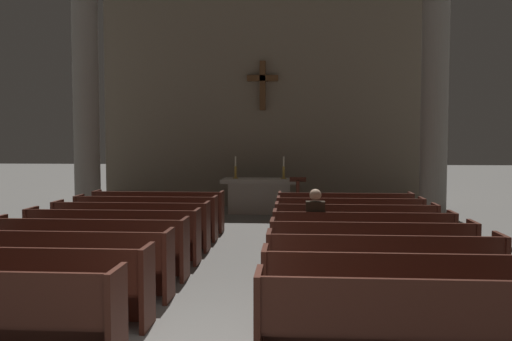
% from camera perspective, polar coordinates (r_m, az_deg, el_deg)
% --- Properties ---
extents(pew_left_row_2, '(3.02, 0.50, 0.95)m').
position_cam_1_polar(pew_left_row_2, '(6.86, -23.80, -11.09)').
color(pew_left_row_2, '#4C2319').
rests_on(pew_left_row_2, ground).
extents(pew_left_row_3, '(3.02, 0.50, 0.95)m').
position_cam_1_polar(pew_left_row_3, '(7.78, -20.14, -9.30)').
color(pew_left_row_3, '#4C2319').
rests_on(pew_left_row_3, ground).
extents(pew_left_row_4, '(3.02, 0.50, 0.95)m').
position_cam_1_polar(pew_left_row_4, '(8.73, -17.29, -7.87)').
color(pew_left_row_4, '#4C2319').
rests_on(pew_left_row_4, ground).
extents(pew_left_row_5, '(3.02, 0.50, 0.95)m').
position_cam_1_polar(pew_left_row_5, '(9.69, -15.02, -6.71)').
color(pew_left_row_5, '#4C2319').
rests_on(pew_left_row_5, ground).
extents(pew_left_row_6, '(3.02, 0.50, 0.95)m').
position_cam_1_polar(pew_left_row_6, '(10.68, -13.17, -5.76)').
color(pew_left_row_6, '#4C2319').
rests_on(pew_left_row_6, ground).
extents(pew_left_row_7, '(3.02, 0.50, 0.95)m').
position_cam_1_polar(pew_left_row_7, '(11.67, -11.64, -4.96)').
color(pew_left_row_7, '#4C2319').
rests_on(pew_left_row_7, ground).
extents(pew_left_row_8, '(3.02, 0.50, 0.95)m').
position_cam_1_polar(pew_left_row_8, '(12.68, -10.36, -4.28)').
color(pew_left_row_8, '#4C2319').
rests_on(pew_left_row_8, ground).
extents(pew_right_row_1, '(3.02, 0.50, 0.95)m').
position_cam_1_polar(pew_right_row_1, '(5.23, 17.32, -15.52)').
color(pew_right_row_1, '#4C2319').
rests_on(pew_right_row_1, ground).
extents(pew_right_row_2, '(3.02, 0.50, 0.95)m').
position_cam_1_polar(pew_right_row_2, '(6.21, 15.04, -12.44)').
color(pew_right_row_2, '#4C2319').
rests_on(pew_right_row_2, ground).
extents(pew_right_row_3, '(3.02, 0.50, 0.95)m').
position_cam_1_polar(pew_right_row_3, '(7.21, 13.43, -10.19)').
color(pew_right_row_3, '#4C2319').
rests_on(pew_right_row_3, ground).
extents(pew_right_row_4, '(3.02, 0.50, 0.95)m').
position_cam_1_polar(pew_right_row_4, '(8.22, 12.23, -8.48)').
color(pew_right_row_4, '#4C2319').
rests_on(pew_right_row_4, ground).
extents(pew_right_row_5, '(3.02, 0.50, 0.95)m').
position_cam_1_polar(pew_right_row_5, '(9.24, 11.30, -7.15)').
color(pew_right_row_5, '#4C2319').
rests_on(pew_right_row_5, ground).
extents(pew_right_row_6, '(3.02, 0.50, 0.95)m').
position_cam_1_polar(pew_right_row_6, '(10.27, 10.55, -6.09)').
color(pew_right_row_6, '#4C2319').
rests_on(pew_right_row_6, ground).
extents(pew_right_row_7, '(3.02, 0.50, 0.95)m').
position_cam_1_polar(pew_right_row_7, '(11.30, 9.95, -5.21)').
color(pew_right_row_7, '#4C2319').
rests_on(pew_right_row_7, ground).
extents(pew_right_row_8, '(3.02, 0.50, 0.95)m').
position_cam_1_polar(pew_right_row_8, '(12.34, 9.45, -4.49)').
color(pew_right_row_8, '#4C2319').
rests_on(pew_right_row_8, ground).
extents(column_left_second, '(1.02, 1.02, 6.40)m').
position_cam_1_polar(column_left_second, '(15.17, -17.68, 6.84)').
color(column_left_second, gray).
rests_on(column_left_second, ground).
extents(column_right_second, '(1.02, 1.02, 6.40)m').
position_cam_1_polar(column_right_second, '(14.56, 18.52, 6.98)').
color(column_right_second, gray).
rests_on(column_right_second, ground).
extents(altar, '(2.20, 0.90, 1.01)m').
position_cam_1_polar(altar, '(15.52, 0.37, -2.62)').
color(altar, '#A8A399').
rests_on(altar, ground).
extents(candlestick_left, '(0.16, 0.16, 0.64)m').
position_cam_1_polar(candlestick_left, '(15.52, -2.20, -0.10)').
color(candlestick_left, '#B79338').
rests_on(candlestick_left, altar).
extents(candlestick_right, '(0.16, 0.16, 0.64)m').
position_cam_1_polar(candlestick_right, '(15.43, 2.97, -0.12)').
color(candlestick_right, '#B79338').
rests_on(candlestick_right, altar).
extents(apse_with_cross, '(10.28, 0.44, 6.98)m').
position_cam_1_polar(apse_with_cross, '(17.23, 0.75, 7.83)').
color(apse_with_cross, gray).
rests_on(apse_with_cross, ground).
extents(lectern, '(0.44, 0.36, 1.15)m').
position_cam_1_polar(lectern, '(14.29, 4.48, -3.09)').
color(lectern, '#4C2319').
rests_on(lectern, ground).
extents(lone_worshipper, '(0.32, 0.43, 1.32)m').
position_cam_1_polar(lone_worshipper, '(9.18, 6.32, -5.82)').
color(lone_worshipper, '#26262B').
rests_on(lone_worshipper, ground).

